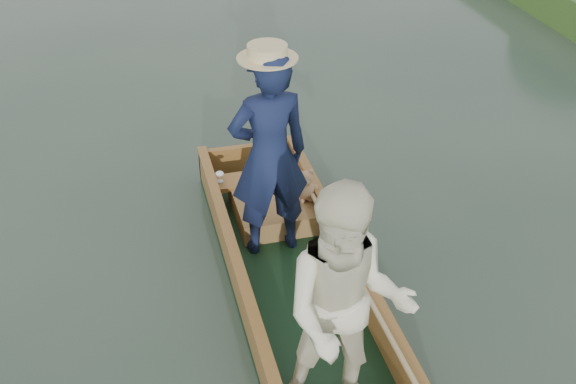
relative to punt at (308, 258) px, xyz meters
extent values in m
plane|color=#283D30|center=(0.02, 0.14, -0.79)|extent=(120.00, 120.00, 0.00)
cube|color=black|center=(0.02, 0.14, -0.75)|extent=(1.10, 5.00, 0.08)
cube|color=#9D6531|center=(-0.49, 0.14, -0.55)|extent=(0.08, 5.00, 0.32)
cube|color=#9D6531|center=(0.53, 0.14, -0.55)|extent=(0.08, 5.00, 0.32)
cube|color=#9D6531|center=(0.02, 2.60, -0.55)|extent=(1.10, 0.08, 0.32)
cube|color=#9D6531|center=(-0.49, 0.14, -0.37)|extent=(0.10, 5.00, 0.04)
cube|color=#9D6531|center=(0.53, 0.14, -0.37)|extent=(0.10, 5.00, 0.04)
cube|color=#9D6531|center=(0.02, 2.04, -0.49)|extent=(0.94, 0.30, 0.05)
imported|color=#131C3E|center=(-0.06, 1.13, 0.31)|extent=(0.77, 0.53, 2.04)
cylinder|color=beige|center=(-0.06, 1.13, 1.29)|extent=(0.52, 0.52, 0.12)
imported|color=#F2EDCD|center=(0.00, -0.95, 0.27)|extent=(1.10, 0.95, 1.95)
cube|color=brown|center=(0.12, 1.63, -0.60)|extent=(0.85, 0.90, 0.22)
sphere|color=tan|center=(0.40, 1.53, -0.38)|extent=(0.20, 0.20, 0.20)
sphere|color=tan|center=(0.40, 1.52, -0.23)|extent=(0.15, 0.15, 0.15)
sphere|color=tan|center=(0.35, 1.52, -0.16)|extent=(0.06, 0.06, 0.06)
sphere|color=tan|center=(0.46, 1.52, -0.16)|extent=(0.06, 0.06, 0.06)
sphere|color=tan|center=(0.40, 1.46, -0.24)|extent=(0.06, 0.06, 0.06)
sphere|color=tan|center=(0.31, 1.51, -0.35)|extent=(0.07, 0.07, 0.07)
sphere|color=tan|center=(0.49, 1.51, -0.35)|extent=(0.07, 0.07, 0.07)
sphere|color=tan|center=(0.35, 1.50, -0.46)|extent=(0.08, 0.08, 0.08)
sphere|color=tan|center=(0.45, 1.50, -0.46)|extent=(0.08, 0.08, 0.08)
cylinder|color=silver|center=(-0.39, 2.04, -0.46)|extent=(0.07, 0.07, 0.01)
cylinder|color=silver|center=(-0.39, 2.04, -0.42)|extent=(0.01, 0.01, 0.08)
ellipsoid|color=silver|center=(-0.39, 2.04, -0.36)|extent=(0.09, 0.09, 0.05)
cylinder|color=tan|center=(0.45, -0.11, -0.33)|extent=(0.04, 3.83, 0.18)
camera|label=1|loc=(-1.28, -4.37, 3.59)|focal=45.00mm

